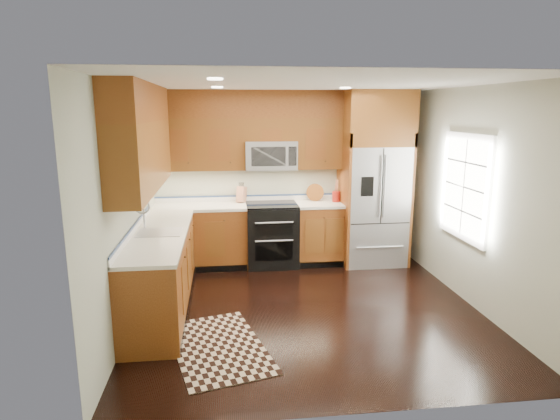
{
  "coord_description": "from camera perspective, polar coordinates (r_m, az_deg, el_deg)",
  "views": [
    {
      "loc": [
        -0.93,
        -5.13,
        2.33
      ],
      "look_at": [
        -0.25,
        0.6,
        1.08
      ],
      "focal_mm": 30.0,
      "sensor_mm": 36.0,
      "label": 1
    }
  ],
  "objects": [
    {
      "name": "refrigerator",
      "position": [
        7.19,
        11.41,
        3.75
      ],
      "size": [
        0.98,
        0.75,
        2.6
      ],
      "color": "#B2B2B7",
      "rests_on": "ground"
    },
    {
      "name": "rug",
      "position": [
        4.91,
        -7.52,
        -16.18
      ],
      "size": [
        1.17,
        1.57,
        0.01
      ],
      "primitive_type": "cube",
      "rotation": [
        0.0,
        0.0,
        0.25
      ],
      "color": "black",
      "rests_on": "ground"
    },
    {
      "name": "knife_block",
      "position": [
        7.14,
        -4.72,
        1.94
      ],
      "size": [
        0.16,
        0.18,
        0.31
      ],
      "color": "#B87859",
      "rests_on": "countertop"
    },
    {
      "name": "range",
      "position": [
        7.08,
        -1.0,
        -3.04
      ],
      "size": [
        0.76,
        0.67,
        0.95
      ],
      "color": "black",
      "rests_on": "ground"
    },
    {
      "name": "wall_right",
      "position": [
        6.0,
        22.62,
        1.37
      ],
      "size": [
        0.02,
        4.0,
        2.6
      ],
      "primitive_type": "cube",
      "color": "#B1B8A5",
      "rests_on": "ground"
    },
    {
      "name": "microwave",
      "position": [
        7.0,
        -1.15,
        6.7
      ],
      "size": [
        0.76,
        0.4,
        0.42
      ],
      "color": "#B2B2B7",
      "rests_on": "ground"
    },
    {
      "name": "sink_faucet",
      "position": [
        5.58,
        -14.84,
        -2.08
      ],
      "size": [
        0.54,
        0.44,
        0.37
      ],
      "color": "#B2B2B7",
      "rests_on": "countertop"
    },
    {
      "name": "base_cabinets",
      "position": [
        6.32,
        -9.21,
        -5.26
      ],
      "size": [
        2.85,
        3.0,
        0.9
      ],
      "color": "brown",
      "rests_on": "ground"
    },
    {
      "name": "wall_left",
      "position": [
        5.34,
        -18.16,
        0.47
      ],
      "size": [
        0.02,
        4.0,
        2.6
      ],
      "primitive_type": "cube",
      "color": "#B1B8A5",
      "rests_on": "ground"
    },
    {
      "name": "ground",
      "position": [
        5.71,
        3.3,
        -11.89
      ],
      "size": [
        4.0,
        4.0,
        0.0
      ],
      "primitive_type": "plane",
      "color": "black",
      "rests_on": "ground"
    },
    {
      "name": "cutting_board",
      "position": [
        7.26,
        4.28,
        1.2
      ],
      "size": [
        0.34,
        0.34,
        0.02
      ],
      "primitive_type": "cylinder",
      "rotation": [
        0.0,
        0.0,
        -0.3
      ],
      "color": "brown",
      "rests_on": "countertop"
    },
    {
      "name": "wall_back",
      "position": [
        7.27,
        0.67,
        4.05
      ],
      "size": [
        4.0,
        0.02,
        2.6
      ],
      "primitive_type": "cube",
      "color": "#B1B8A5",
      "rests_on": "ground"
    },
    {
      "name": "countertop",
      "position": [
        6.31,
        -8.02,
        -0.84
      ],
      "size": [
        2.86,
        3.01,
        0.04
      ],
      "color": "white",
      "rests_on": "base_cabinets"
    },
    {
      "name": "utensil_crock",
      "position": [
        7.2,
        6.86,
        1.92
      ],
      "size": [
        0.14,
        0.14,
        0.34
      ],
      "color": "maroon",
      "rests_on": "countertop"
    },
    {
      "name": "upper_cabinets",
      "position": [
        6.23,
        -8.88,
        9.25
      ],
      "size": [
        2.85,
        3.0,
        1.15
      ],
      "color": "brown",
      "rests_on": "ground"
    },
    {
      "name": "window",
      "position": [
        6.15,
        21.61,
        2.64
      ],
      "size": [
        0.04,
        1.1,
        1.3
      ],
      "color": "white",
      "rests_on": "ground"
    }
  ]
}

